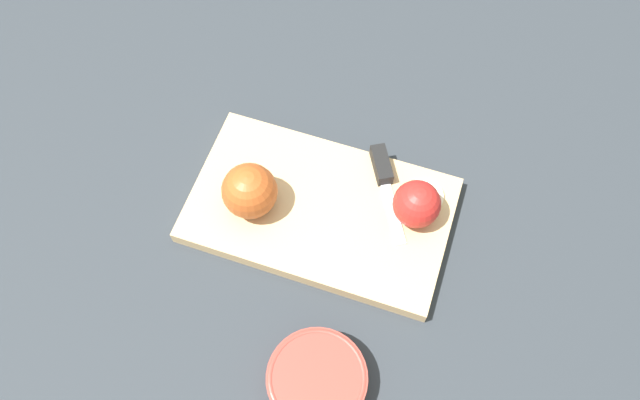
% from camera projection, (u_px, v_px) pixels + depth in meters
% --- Properties ---
extents(ground_plane, '(4.00, 4.00, 0.00)m').
position_uv_depth(ground_plane, '(320.00, 214.00, 0.91)').
color(ground_plane, '#282D33').
extents(cutting_board, '(0.38, 0.24, 0.02)m').
position_uv_depth(cutting_board, '(320.00, 210.00, 0.90)').
color(cutting_board, tan).
rests_on(cutting_board, ground_plane).
extents(apple_half_left, '(0.08, 0.08, 0.08)m').
position_uv_depth(apple_half_left, '(250.00, 191.00, 0.86)').
color(apple_half_left, '#AD4C1E').
rests_on(apple_half_left, cutting_board).
extents(apple_half_right, '(0.07, 0.07, 0.07)m').
position_uv_depth(apple_half_right, '(417.00, 204.00, 0.85)').
color(apple_half_right, red).
rests_on(apple_half_right, cutting_board).
extents(knife, '(0.08, 0.15, 0.02)m').
position_uv_depth(knife, '(383.00, 171.00, 0.91)').
color(knife, silver).
rests_on(knife, cutting_board).
extents(apple_slice, '(0.06, 0.06, 0.01)m').
position_uv_depth(apple_slice, '(424.00, 196.00, 0.89)').
color(apple_slice, beige).
rests_on(apple_slice, cutting_board).
extents(bowl, '(0.13, 0.13, 0.04)m').
position_uv_depth(bowl, '(317.00, 380.00, 0.78)').
color(bowl, '#99382D').
rests_on(bowl, ground_plane).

